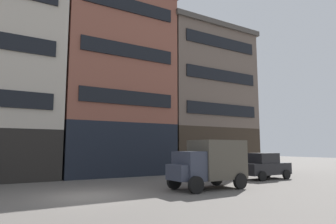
{
  "coord_description": "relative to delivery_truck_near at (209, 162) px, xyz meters",
  "views": [
    {
      "loc": [
        -3.82,
        -13.56,
        2.22
      ],
      "look_at": [
        5.49,
        2.03,
        4.44
      ],
      "focal_mm": 31.07,
      "sensor_mm": 36.0,
      "label": 1
    }
  ],
  "objects": [
    {
      "name": "building_center_right",
      "position": [
        -1.43,
        11.08,
        6.58
      ],
      "size": [
        9.56,
        6.7,
        15.92
      ],
      "color": "black",
      "rests_on": "ground_plane"
    },
    {
      "name": "ground_plane",
      "position": [
        -6.33,
        0.95,
        -1.42
      ],
      "size": [
        120.0,
        120.0,
        0.0
      ],
      "primitive_type": "plane",
      "color": "#605B56"
    },
    {
      "name": "delivery_truck_near",
      "position": [
        0.0,
        0.0,
        0.0
      ],
      "size": [
        4.4,
        2.23,
        2.62
      ],
      "color": "#333847",
      "rests_on": "ground_plane"
    },
    {
      "name": "building_far_right",
      "position": [
        8.15,
        11.08,
        5.83
      ],
      "size": [
        10.29,
        6.7,
        14.43
      ],
      "color": "#33281E",
      "rests_on": "ground_plane"
    },
    {
      "name": "sedan_light",
      "position": [
        6.51,
        1.88,
        -0.51
      ],
      "size": [
        3.74,
        1.94,
        1.83
      ],
      "color": "black",
      "rests_on": "ground_plane"
    }
  ]
}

